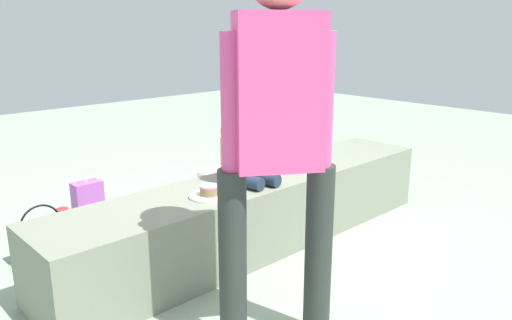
% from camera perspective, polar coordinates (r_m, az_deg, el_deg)
% --- Properties ---
extents(ground_plane, '(12.00, 12.00, 0.00)m').
position_cam_1_polar(ground_plane, '(3.16, 0.11, -9.54)').
color(ground_plane, '#90A48B').
extents(concrete_ledge, '(2.69, 0.51, 0.43)m').
position_cam_1_polar(concrete_ledge, '(3.08, 0.12, -5.87)').
color(concrete_ledge, gray).
rests_on(concrete_ledge, ground_plane).
extents(child_seated, '(0.28, 0.33, 0.48)m').
position_cam_1_polar(child_seated, '(2.88, -1.45, 1.61)').
color(child_seated, '#1F2E42').
rests_on(child_seated, concrete_ledge).
extents(adult_standing, '(0.42, 0.35, 1.62)m').
position_cam_1_polar(adult_standing, '(1.93, 2.50, 4.81)').
color(adult_standing, '#2B302E').
rests_on(adult_standing, ground_plane).
extents(cake_plate, '(0.22, 0.22, 0.07)m').
position_cam_1_polar(cake_plate, '(2.68, -5.33, -3.77)').
color(cake_plate, white).
rests_on(cake_plate, concrete_ledge).
extents(gift_bag, '(0.19, 0.11, 0.36)m').
position_cam_1_polar(gift_bag, '(3.51, -18.53, -4.89)').
color(gift_bag, '#B259BF').
rests_on(gift_bag, ground_plane).
extents(railing_post, '(0.36, 0.36, 1.35)m').
position_cam_1_polar(railing_post, '(4.99, 5.37, 5.94)').
color(railing_post, black).
rests_on(railing_post, ground_plane).
extents(water_bottle_near_gift, '(0.07, 0.07, 0.20)m').
position_cam_1_polar(water_bottle_near_gift, '(4.00, 4.52, -2.75)').
color(water_bottle_near_gift, silver).
rests_on(water_bottle_near_gift, ground_plane).
extents(party_cup_red, '(0.09, 0.09, 0.10)m').
position_cam_1_polar(party_cup_red, '(3.71, -21.14, -5.93)').
color(party_cup_red, red).
rests_on(party_cup_red, ground_plane).
extents(cake_box_white, '(0.35, 0.33, 0.13)m').
position_cam_1_polar(cake_box_white, '(4.22, -3.76, -2.16)').
color(cake_box_white, white).
rests_on(cake_box_white, ground_plane).
extents(handbag_black_leather, '(0.32, 0.10, 0.33)m').
position_cam_1_polar(handbag_black_leather, '(3.18, -23.13, -8.35)').
color(handbag_black_leather, black).
rests_on(handbag_black_leather, ground_plane).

